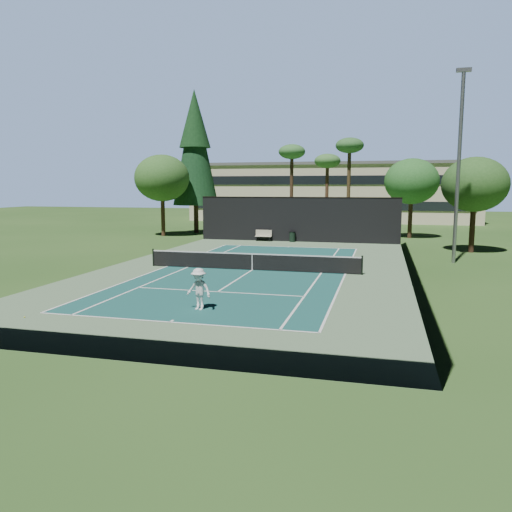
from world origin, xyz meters
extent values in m
plane|color=#2B501E|center=(0.00, 0.00, 0.00)|extent=(160.00, 160.00, 0.00)
cube|color=#5C7D57|center=(0.00, 0.00, 0.01)|extent=(18.00, 32.00, 0.01)
cube|color=#19514C|center=(0.00, 0.00, 0.01)|extent=(10.97, 23.77, 0.01)
cube|color=white|center=(0.00, -11.88, 0.02)|extent=(10.97, 0.10, 0.01)
cube|color=white|center=(0.00, 11.88, 0.02)|extent=(10.97, 0.10, 0.01)
cube|color=white|center=(0.00, -6.40, 0.02)|extent=(8.23, 0.10, 0.01)
cube|color=white|center=(0.00, 6.40, 0.02)|extent=(8.23, 0.10, 0.01)
cube|color=white|center=(-5.49, 0.00, 0.02)|extent=(0.10, 23.77, 0.01)
cube|color=white|center=(5.49, 0.00, 0.02)|extent=(0.10, 23.77, 0.01)
cube|color=white|center=(-4.12, 0.00, 0.02)|extent=(0.10, 23.77, 0.01)
cube|color=white|center=(4.12, 0.00, 0.02)|extent=(0.10, 23.77, 0.01)
cube|color=white|center=(0.00, 0.00, 0.02)|extent=(0.10, 12.80, 0.01)
cube|color=white|center=(0.00, -11.73, 0.02)|extent=(0.10, 0.30, 0.01)
cube|color=white|center=(0.00, 11.73, 0.02)|extent=(0.10, 0.30, 0.01)
cylinder|color=black|center=(-6.40, 0.00, 0.55)|extent=(0.10, 0.10, 1.10)
cylinder|color=black|center=(6.40, 0.00, 0.55)|extent=(0.10, 0.10, 1.10)
cube|color=black|center=(0.00, 0.00, 0.50)|extent=(12.80, 0.02, 0.92)
cube|color=white|center=(0.00, 0.00, 0.98)|extent=(12.80, 0.04, 0.07)
cube|color=white|center=(0.00, 0.00, 0.50)|extent=(0.05, 0.03, 0.92)
cube|color=black|center=(0.00, 16.00, 2.00)|extent=(18.00, 0.04, 4.00)
cube|color=black|center=(0.00, -16.00, 2.00)|extent=(18.00, 0.04, 4.00)
cube|color=black|center=(9.00, 0.00, 2.00)|extent=(0.04, 32.00, 4.00)
cube|color=black|center=(-9.00, 0.00, 2.00)|extent=(0.04, 32.00, 4.00)
cube|color=black|center=(0.00, 16.00, 4.00)|extent=(18.00, 0.06, 0.06)
imported|color=white|center=(0.35, -9.80, 0.85)|extent=(1.22, 0.88, 1.70)
sphere|color=yellow|center=(-5.62, -12.64, 0.03)|extent=(0.06, 0.06, 0.06)
sphere|color=#C6E133|center=(-2.90, 1.49, 0.03)|extent=(0.06, 0.06, 0.06)
sphere|color=#D1E935|center=(1.07, 3.77, 0.04)|extent=(0.07, 0.07, 0.07)
sphere|color=yellow|center=(-4.71, 5.31, 0.04)|extent=(0.07, 0.07, 0.07)
cube|color=beige|center=(-3.06, 15.64, 0.45)|extent=(1.50, 0.45, 0.05)
cube|color=#C0B69F|center=(-3.06, 15.84, 0.75)|extent=(1.50, 0.06, 0.55)
cube|color=black|center=(-3.66, 15.64, 0.21)|extent=(0.06, 0.40, 0.42)
cube|color=black|center=(-2.46, 15.64, 0.21)|extent=(0.06, 0.40, 0.42)
cylinder|color=black|center=(-0.40, 15.74, 0.45)|extent=(0.52, 0.52, 0.90)
cylinder|color=black|center=(-0.40, 15.74, 0.92)|extent=(0.56, 0.56, 0.05)
cylinder|color=#442C1D|center=(-12.00, 22.00, 1.80)|extent=(0.50, 0.50, 3.60)
cone|color=#12331A|center=(-12.00, 22.00, 9.00)|extent=(4.80, 4.80, 12.00)
cone|color=black|center=(-12.00, 22.00, 12.00)|extent=(3.30, 3.30, 6.00)
cylinder|color=#412B1C|center=(-2.00, 24.00, 4.28)|extent=(0.36, 0.36, 8.55)
ellipsoid|color=#31682E|center=(-2.00, 24.00, 8.55)|extent=(2.80, 2.80, 1.54)
cylinder|color=#4D3021|center=(1.50, 26.00, 3.83)|extent=(0.36, 0.36, 7.65)
ellipsoid|color=#37692F|center=(1.50, 26.00, 7.65)|extent=(2.80, 2.80, 1.54)
cylinder|color=#4B3720|center=(4.00, 23.00, 4.50)|extent=(0.36, 0.36, 9.00)
ellipsoid|color=#2C5E2A|center=(4.00, 23.00, 9.00)|extent=(2.80, 2.80, 1.54)
cylinder|color=#3F281B|center=(10.00, 22.00, 1.76)|extent=(0.40, 0.40, 3.52)
ellipsoid|color=#255E24|center=(10.00, 22.00, 5.44)|extent=(5.12, 5.12, 4.35)
cylinder|color=#3F271B|center=(14.00, 12.00, 1.65)|extent=(0.40, 0.40, 3.30)
ellipsoid|color=#2A5420|center=(14.00, 12.00, 5.10)|extent=(4.80, 4.80, 4.08)
cylinder|color=#4E3321|center=(-14.00, 18.00, 1.87)|extent=(0.40, 0.40, 3.74)
ellipsoid|color=#305E24|center=(-14.00, 18.00, 5.78)|extent=(5.44, 5.44, 4.62)
cube|color=beige|center=(0.00, 46.00, 4.00)|extent=(40.00, 12.00, 8.00)
cube|color=#59595B|center=(0.00, 46.00, 8.10)|extent=(40.50, 12.50, 0.40)
cube|color=black|center=(0.00, 39.95, 2.40)|extent=(38.00, 0.15, 1.20)
cube|color=black|center=(0.00, 39.95, 5.80)|extent=(38.00, 0.15, 1.20)
cylinder|color=#979A9F|center=(12.00, 6.00, 6.00)|extent=(0.24, 0.24, 12.00)
cube|color=gray|center=(12.00, 6.00, 12.10)|extent=(0.90, 0.25, 0.25)
camera|label=1|loc=(7.44, -28.32, 4.95)|focal=35.00mm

